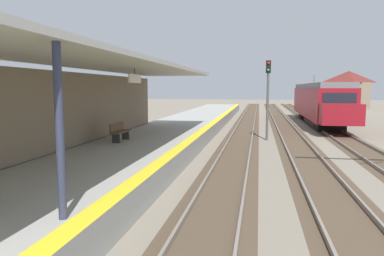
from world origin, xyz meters
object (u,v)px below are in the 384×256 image
Objects in this scene: approaching_train at (319,101)px; platform_bench at (119,131)px; rail_signal_post at (268,92)px; distant_trackside_house at (348,89)px.

approaching_train reaches higher than platform_bench.
approaching_train is 3.77× the size of rail_signal_post.
rail_signal_post is at bearing -113.24° from approaching_train.
rail_signal_post reaches higher than platform_bench.
platform_bench is (-7.08, -7.96, -1.82)m from rail_signal_post.
platform_bench is at bearing -131.65° from rail_signal_post.
distant_trackside_house is at bearing 72.72° from approaching_train.
approaching_train is 13.01m from rail_signal_post.
approaching_train is 31.97m from distant_trackside_house.
platform_bench is (-12.20, -19.88, -0.80)m from approaching_train.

